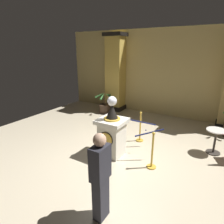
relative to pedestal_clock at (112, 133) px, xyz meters
The scene contains 10 objects.
ground_plane 0.72m from the pedestal_clock, ahead, with size 10.14×10.14×0.00m, color beige.
back_wall 4.50m from the pedestal_clock, 86.24° to the left, with size 10.14×0.16×3.74m, color tan.
pedestal_clock is the anchor object (origin of this frame).
stanchion_near 1.24m from the pedestal_clock, ahead, with size 0.24×0.24×0.99m.
stanchion_far 1.29m from the pedestal_clock, 74.14° to the left, with size 0.24×0.24×1.01m.
velvet_rope 0.97m from the pedestal_clock, 36.78° to the left, with size 1.08×1.09×0.22m.
column_left 4.64m from the pedestal_clock, 118.39° to the left, with size 0.94×0.94×3.59m.
potted_palm_left 3.89m from the pedestal_clock, 126.17° to the left, with size 0.84×0.87×1.00m.
bystander_guest 2.21m from the pedestal_clock, 64.14° to the right, with size 0.22×0.36×1.63m.
cafe_table 2.94m from the pedestal_clock, 32.12° to the left, with size 0.54×0.54×0.72m.
Camera 1 is at (2.25, -4.25, 2.87)m, focal length 31.17 mm.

